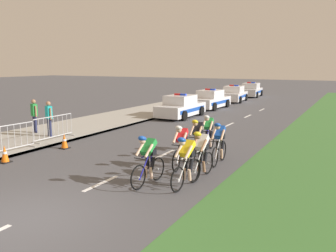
{
  "coord_description": "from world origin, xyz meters",
  "views": [
    {
      "loc": [
        6.61,
        -5.32,
        3.52
      ],
      "look_at": [
        0.02,
        7.13,
        1.1
      ],
      "focal_mm": 38.6,
      "sensor_mm": 36.0,
      "label": 1
    }
  ],
  "objects_px": {
    "cyclist_fifth": "(197,138)",
    "police_car_third": "(234,94)",
    "cyclist_seventh": "(208,132)",
    "traffic_cone_near": "(5,154)",
    "police_car_nearest": "(181,107)",
    "cyclist_lead": "(148,159)",
    "cyclist_third": "(181,146)",
    "cyclist_second": "(186,161)",
    "crowd_barrier_front": "(8,139)",
    "traffic_cone_mid": "(64,141)",
    "cyclist_sixth": "(219,142)",
    "police_car_furthest": "(251,90)",
    "spectator_back": "(34,114)",
    "spectator_closest": "(49,116)",
    "cyclist_fourth": "(201,154)",
    "crowd_barrier_middle": "(54,128)",
    "police_car_second": "(211,100)"
  },
  "relations": [
    {
      "from": "cyclist_lead",
      "to": "cyclist_third",
      "type": "xyz_separation_m",
      "value": [
        0.11,
        2.03,
        0.0
      ]
    },
    {
      "from": "crowd_barrier_middle",
      "to": "traffic_cone_mid",
      "type": "bearing_deg",
      "value": -29.77
    },
    {
      "from": "cyclist_seventh",
      "to": "police_car_third",
      "type": "bearing_deg",
      "value": 104.78
    },
    {
      "from": "cyclist_fourth",
      "to": "cyclist_seventh",
      "type": "bearing_deg",
      "value": 108.08
    },
    {
      "from": "cyclist_lead",
      "to": "police_car_furthest",
      "type": "height_order",
      "value": "police_car_furthest"
    },
    {
      "from": "cyclist_seventh",
      "to": "police_car_second",
      "type": "height_order",
      "value": "police_car_second"
    },
    {
      "from": "traffic_cone_mid",
      "to": "crowd_barrier_middle",
      "type": "bearing_deg",
      "value": 150.23
    },
    {
      "from": "cyclist_seventh",
      "to": "traffic_cone_near",
      "type": "bearing_deg",
      "value": -139.24
    },
    {
      "from": "police_car_third",
      "to": "traffic_cone_near",
      "type": "relative_size",
      "value": 7.08
    },
    {
      "from": "cyclist_second",
      "to": "police_car_nearest",
      "type": "height_order",
      "value": "police_car_nearest"
    },
    {
      "from": "cyclist_third",
      "to": "police_car_third",
      "type": "bearing_deg",
      "value": 103.3
    },
    {
      "from": "cyclist_fourth",
      "to": "police_car_nearest",
      "type": "distance_m",
      "value": 13.21
    },
    {
      "from": "traffic_cone_mid",
      "to": "police_car_third",
      "type": "bearing_deg",
      "value": 89.15
    },
    {
      "from": "cyclist_second",
      "to": "cyclist_fourth",
      "type": "relative_size",
      "value": 1.0
    },
    {
      "from": "police_car_second",
      "to": "spectator_closest",
      "type": "xyz_separation_m",
      "value": [
        -2.41,
        -14.83,
        0.4
      ]
    },
    {
      "from": "cyclist_third",
      "to": "traffic_cone_mid",
      "type": "height_order",
      "value": "cyclist_third"
    },
    {
      "from": "cyclist_second",
      "to": "crowd_barrier_front",
      "type": "height_order",
      "value": "cyclist_second"
    },
    {
      "from": "cyclist_seventh",
      "to": "police_car_nearest",
      "type": "distance_m",
      "value": 9.72
    },
    {
      "from": "traffic_cone_mid",
      "to": "spectator_closest",
      "type": "height_order",
      "value": "spectator_closest"
    },
    {
      "from": "cyclist_fourth",
      "to": "traffic_cone_mid",
      "type": "bearing_deg",
      "value": 171.24
    },
    {
      "from": "cyclist_lead",
      "to": "police_car_second",
      "type": "bearing_deg",
      "value": 105.77
    },
    {
      "from": "traffic_cone_mid",
      "to": "spectator_back",
      "type": "height_order",
      "value": "spectator_back"
    },
    {
      "from": "police_car_furthest",
      "to": "spectator_closest",
      "type": "bearing_deg",
      "value": -95.11
    },
    {
      "from": "crowd_barrier_front",
      "to": "police_car_furthest",
      "type": "bearing_deg",
      "value": 87.2
    },
    {
      "from": "cyclist_third",
      "to": "cyclist_sixth",
      "type": "xyz_separation_m",
      "value": [
        0.94,
        1.13,
        0.0
      ]
    },
    {
      "from": "cyclist_third",
      "to": "cyclist_sixth",
      "type": "bearing_deg",
      "value": 50.16
    },
    {
      "from": "spectator_back",
      "to": "police_car_furthest",
      "type": "bearing_deg",
      "value": 81.96
    },
    {
      "from": "cyclist_fifth",
      "to": "police_car_third",
      "type": "bearing_deg",
      "value": 104.1
    },
    {
      "from": "cyclist_seventh",
      "to": "spectator_back",
      "type": "xyz_separation_m",
      "value": [
        -8.98,
        -0.82,
        0.3
      ]
    },
    {
      "from": "cyclist_seventh",
      "to": "crowd_barrier_front",
      "type": "xyz_separation_m",
      "value": [
        -6.68,
        -4.22,
        -0.14
      ]
    },
    {
      "from": "cyclist_third",
      "to": "police_car_furthest",
      "type": "relative_size",
      "value": 0.38
    },
    {
      "from": "police_car_furthest",
      "to": "crowd_barrier_front",
      "type": "bearing_deg",
      "value": -92.8
    },
    {
      "from": "cyclist_fifth",
      "to": "spectator_closest",
      "type": "height_order",
      "value": "spectator_closest"
    },
    {
      "from": "police_car_third",
      "to": "spectator_back",
      "type": "xyz_separation_m",
      "value": [
        -3.77,
        -20.57,
        0.4
      ]
    },
    {
      "from": "spectator_closest",
      "to": "cyclist_third",
      "type": "bearing_deg",
      "value": -11.3
    },
    {
      "from": "crowd_barrier_front",
      "to": "traffic_cone_mid",
      "type": "bearing_deg",
      "value": 58.23
    },
    {
      "from": "spectator_back",
      "to": "police_car_nearest",
      "type": "bearing_deg",
      "value": 67.32
    },
    {
      "from": "cyclist_fifth",
      "to": "police_car_second",
      "type": "bearing_deg",
      "value": 109.46
    },
    {
      "from": "cyclist_fifth",
      "to": "police_car_nearest",
      "type": "distance_m",
      "value": 10.85
    },
    {
      "from": "police_car_nearest",
      "to": "police_car_third",
      "type": "distance_m",
      "value": 11.55
    },
    {
      "from": "police_car_furthest",
      "to": "traffic_cone_near",
      "type": "height_order",
      "value": "police_car_furthest"
    },
    {
      "from": "spectator_closest",
      "to": "traffic_cone_mid",
      "type": "bearing_deg",
      "value": -30.22
    },
    {
      "from": "cyclist_seventh",
      "to": "police_car_furthest",
      "type": "height_order",
      "value": "police_car_furthest"
    },
    {
      "from": "cyclist_third",
      "to": "police_car_furthest",
      "type": "bearing_deg",
      "value": 100.53
    },
    {
      "from": "cyclist_third",
      "to": "traffic_cone_near",
      "type": "height_order",
      "value": "cyclist_third"
    },
    {
      "from": "cyclist_lead",
      "to": "cyclist_third",
      "type": "relative_size",
      "value": 1.0
    },
    {
      "from": "police_car_nearest",
      "to": "traffic_cone_near",
      "type": "height_order",
      "value": "police_car_nearest"
    },
    {
      "from": "cyclist_lead",
      "to": "spectator_closest",
      "type": "relative_size",
      "value": 1.03
    },
    {
      "from": "cyclist_fifth",
      "to": "spectator_back",
      "type": "relative_size",
      "value": 1.03
    },
    {
      "from": "crowd_barrier_middle",
      "to": "spectator_closest",
      "type": "xyz_separation_m",
      "value": [
        -0.68,
        0.41,
        0.44
      ]
    }
  ]
}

